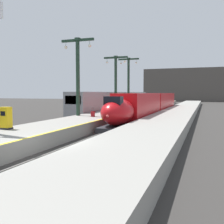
# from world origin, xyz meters

# --- Properties ---
(ground_plane) EXTENTS (260.00, 260.00, 0.00)m
(ground_plane) POSITION_xyz_m (0.00, 0.00, 0.00)
(ground_plane) COLOR #33302D
(platform_left) EXTENTS (4.80, 110.00, 1.05)m
(platform_left) POSITION_xyz_m (-4.05, 24.75, 0.53)
(platform_left) COLOR gray
(platform_left) RESTS_ON ground
(platform_right) EXTENTS (4.80, 110.00, 1.05)m
(platform_right) POSITION_xyz_m (4.05, 24.75, 0.53)
(platform_right) COLOR gray
(platform_right) RESTS_ON ground
(platform_left_safety_stripe) EXTENTS (0.20, 107.80, 0.01)m
(platform_left_safety_stripe) POSITION_xyz_m (-1.77, 24.75, 1.05)
(platform_left_safety_stripe) COLOR yellow
(platform_left_safety_stripe) RESTS_ON platform_left
(rail_main_left) EXTENTS (0.08, 110.00, 0.12)m
(rail_main_left) POSITION_xyz_m (-0.75, 27.50, 0.06)
(rail_main_left) COLOR slate
(rail_main_left) RESTS_ON ground
(rail_main_right) EXTENTS (0.08, 110.00, 0.12)m
(rail_main_right) POSITION_xyz_m (0.75, 27.50, 0.06)
(rail_main_right) COLOR slate
(rail_main_right) RESTS_ON ground
(rail_secondary_left) EXTENTS (0.08, 110.00, 0.12)m
(rail_secondary_left) POSITION_xyz_m (-8.85, 27.50, 0.06)
(rail_secondary_left) COLOR slate
(rail_secondary_left) RESTS_ON ground
(rail_secondary_right) EXTENTS (0.08, 110.00, 0.12)m
(rail_secondary_right) POSITION_xyz_m (-7.35, 27.50, 0.06)
(rail_secondary_right) COLOR slate
(rail_secondary_right) RESTS_ON ground
(highspeed_train_main) EXTENTS (2.92, 37.24, 3.60)m
(highspeed_train_main) POSITION_xyz_m (0.00, 27.02, 1.93)
(highspeed_train_main) COLOR #B20F14
(highspeed_train_main) RESTS_ON ground
(regional_train_adjacent) EXTENTS (2.85, 36.60, 3.80)m
(regional_train_adjacent) POSITION_xyz_m (-8.10, 35.95, 2.13)
(regional_train_adjacent) COLOR gray
(regional_train_adjacent) RESTS_ON ground
(station_column_mid) EXTENTS (4.00, 0.68, 8.79)m
(station_column_mid) POSITION_xyz_m (-5.90, 14.96, 6.37)
(station_column_mid) COLOR #1E3828
(station_column_mid) RESTS_ON platform_left
(station_column_far) EXTENTS (4.00, 0.68, 8.54)m
(station_column_far) POSITION_xyz_m (-5.90, 28.26, 6.23)
(station_column_far) COLOR #1E3828
(station_column_far) RESTS_ON platform_left
(station_column_distant) EXTENTS (4.00, 0.68, 9.16)m
(station_column_distant) POSITION_xyz_m (-5.90, 35.68, 6.57)
(station_column_distant) COLOR #1E3828
(station_column_distant) RESTS_ON platform_left
(passenger_near_edge) EXTENTS (0.39, 0.49, 1.69)m
(passenger_near_edge) POSITION_xyz_m (-2.48, 14.72, 2.04)
(passenger_near_edge) COLOR #23232D
(passenger_near_edge) RESTS_ON platform_left
(rolling_suitcase) EXTENTS (0.40, 0.22, 0.98)m
(rolling_suitcase) POSITION_xyz_m (-3.71, 14.18, 1.35)
(rolling_suitcase) COLOR maroon
(rolling_suitcase) RESTS_ON platform_left
(ticket_machine_yellow) EXTENTS (0.76, 0.62, 1.60)m
(ticket_machine_yellow) POSITION_xyz_m (-5.55, 3.02, 1.79)
(ticket_machine_yellow) COLOR yellow
(ticket_machine_yellow) RESTS_ON platform_left
(terminus_back_wall) EXTENTS (36.00, 2.00, 14.00)m
(terminus_back_wall) POSITION_xyz_m (0.00, 102.00, 7.00)
(terminus_back_wall) COLOR #4C4742
(terminus_back_wall) RESTS_ON ground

